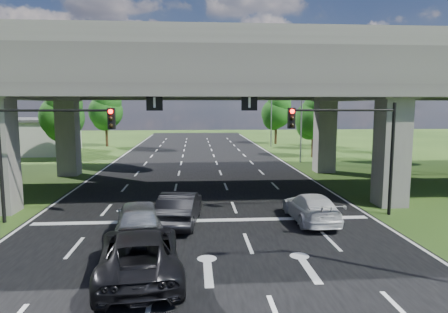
{
  "coord_description": "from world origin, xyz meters",
  "views": [
    {
      "loc": [
        -0.43,
        -16.23,
        5.83
      ],
      "look_at": [
        1.34,
        7.62,
        2.78
      ],
      "focal_mm": 32.0,
      "sensor_mm": 36.0,
      "label": 1
    }
  ],
  "objects": [
    {
      "name": "ground",
      "position": [
        0.0,
        0.0,
        0.0
      ],
      "size": [
        160.0,
        160.0,
        0.0
      ],
      "primitive_type": "plane",
      "color": "#254014",
      "rests_on": "ground"
    },
    {
      "name": "road",
      "position": [
        0.0,
        10.0,
        0.01
      ],
      "size": [
        18.0,
        120.0,
        0.03
      ],
      "primitive_type": "cube",
      "color": "black",
      "rests_on": "ground"
    },
    {
      "name": "overpass",
      "position": [
        0.0,
        12.0,
        7.92
      ],
      "size": [
        80.0,
        15.0,
        10.0
      ],
      "color": "#3C3937",
      "rests_on": "ground"
    },
    {
      "name": "signal_right",
      "position": [
        7.82,
        3.94,
        4.19
      ],
      "size": [
        5.76,
        0.54,
        6.0
      ],
      "color": "black",
      "rests_on": "ground"
    },
    {
      "name": "signal_left",
      "position": [
        -7.82,
        3.94,
        4.19
      ],
      "size": [
        5.76,
        0.54,
        6.0
      ],
      "color": "black",
      "rests_on": "ground"
    },
    {
      "name": "streetlight_far",
      "position": [
        10.1,
        24.0,
        5.85
      ],
      "size": [
        3.38,
        0.25,
        10.0
      ],
      "color": "gray",
      "rests_on": "ground"
    },
    {
      "name": "streetlight_beyond",
      "position": [
        10.1,
        40.0,
        5.85
      ],
      "size": [
        3.38,
        0.25,
        10.0
      ],
      "color": "gray",
      "rests_on": "ground"
    },
    {
      "name": "tree_left_near",
      "position": [
        -13.95,
        26.0,
        4.82
      ],
      "size": [
        4.5,
        4.5,
        7.8
      ],
      "color": "black",
      "rests_on": "ground"
    },
    {
      "name": "tree_left_mid",
      "position": [
        -16.95,
        34.0,
        4.17
      ],
      "size": [
        3.91,
        3.9,
        6.76
      ],
      "color": "black",
      "rests_on": "ground"
    },
    {
      "name": "tree_left_far",
      "position": [
        -12.95,
        42.0,
        5.14
      ],
      "size": [
        4.8,
        4.8,
        8.32
      ],
      "color": "black",
      "rests_on": "ground"
    },
    {
      "name": "tree_right_near",
      "position": [
        13.05,
        28.0,
        4.5
      ],
      "size": [
        4.2,
        4.2,
        7.28
      ],
      "color": "black",
      "rests_on": "ground"
    },
    {
      "name": "tree_right_mid",
      "position": [
        16.05,
        36.0,
        4.17
      ],
      "size": [
        3.91,
        3.9,
        6.76
      ],
      "color": "black",
      "rests_on": "ground"
    },
    {
      "name": "tree_right_far",
      "position": [
        12.05,
        44.0,
        4.82
      ],
      "size": [
        4.5,
        4.5,
        7.8
      ],
      "color": "black",
      "rests_on": "ground"
    },
    {
      "name": "car_silver",
      "position": [
        -2.91,
        1.15,
        0.87
      ],
      "size": [
        2.63,
        5.17,
        1.69
      ],
      "primitive_type": "imported",
      "rotation": [
        0.0,
        0.0,
        3.27
      ],
      "color": "#A5A9AD",
      "rests_on": "road"
    },
    {
      "name": "car_dark",
      "position": [
        -1.19,
        3.0,
        0.84
      ],
      "size": [
        2.26,
        5.07,
        1.62
      ],
      "primitive_type": "imported",
      "rotation": [
        0.0,
        0.0,
        3.03
      ],
      "color": "black",
      "rests_on": "road"
    },
    {
      "name": "car_white",
      "position": [
        5.4,
        3.0,
        0.73
      ],
      "size": [
        2.09,
        4.88,
        1.4
      ],
      "primitive_type": "imported",
      "rotation": [
        0.0,
        0.0,
        3.17
      ],
      "color": "silver",
      "rests_on": "road"
    },
    {
      "name": "car_trailing",
      "position": [
        -2.33,
        -3.01,
        0.84
      ],
      "size": [
        3.36,
        6.09,
        1.61
      ],
      "primitive_type": "imported",
      "rotation": [
        0.0,
        0.0,
        3.26
      ],
      "color": "black",
      "rests_on": "road"
    }
  ]
}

